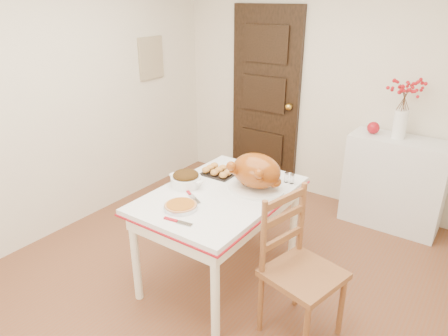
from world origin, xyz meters
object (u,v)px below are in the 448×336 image
Objects in this scene: sideboard at (394,183)px; pumpkin_pie at (181,206)px; kitchen_table at (220,236)px; turkey_platter at (256,173)px; chair_oak at (304,271)px.

sideboard reaches higher than pumpkin_pie.
kitchen_table is at bearing -118.21° from sideboard.
turkey_platter reaches higher than sideboard.
chair_oak is at bearing -93.32° from sideboard.
chair_oak is 0.93m from pumpkin_pie.
turkey_platter is 0.63m from pumpkin_pie.
chair_oak reaches higher than pumpkin_pie.
chair_oak is (-0.11, -1.84, 0.05)m from sideboard.
sideboard reaches higher than kitchen_table.
pumpkin_pie is (-0.86, -0.19, 0.30)m from chair_oak.
turkey_platter is (-0.59, 0.37, 0.41)m from chair_oak.
chair_oak reaches higher than kitchen_table.
turkey_platter reaches higher than kitchen_table.
turkey_platter reaches higher than chair_oak.
turkey_platter is 1.93× the size of pumpkin_pie.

